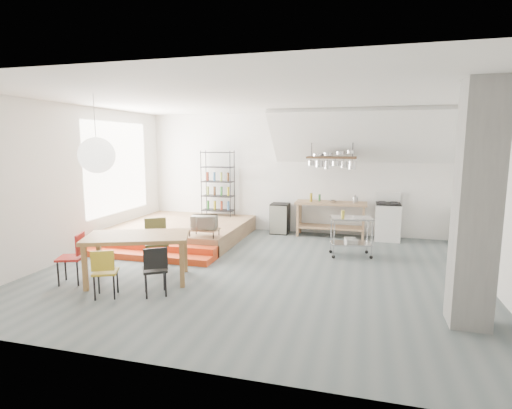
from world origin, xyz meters
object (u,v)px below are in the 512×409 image
(stove, at_px, (387,221))
(mini_fridge, at_px, (280,218))
(rolling_cart, at_px, (351,231))
(dining_table, at_px, (138,240))

(stove, distance_m, mini_fridge, 2.74)
(rolling_cart, distance_m, mini_fridge, 2.60)
(stove, bearing_deg, mini_fridge, 179.08)
(rolling_cart, xyz_separation_m, mini_fridge, (-1.91, 1.76, -0.14))
(stove, relative_size, dining_table, 0.60)
(stove, bearing_deg, dining_table, -135.52)
(dining_table, height_order, rolling_cart, rolling_cart)
(stove, bearing_deg, rolling_cart, -115.68)
(dining_table, bearing_deg, stove, 23.06)
(rolling_cart, bearing_deg, mini_fridge, 124.58)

